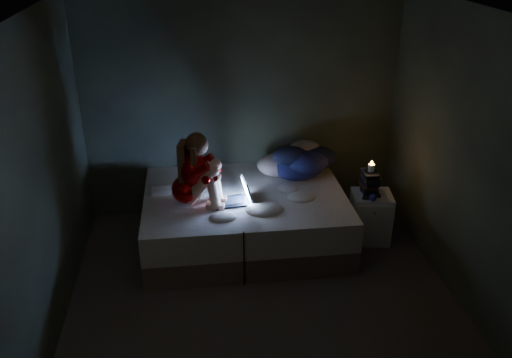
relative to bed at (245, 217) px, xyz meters
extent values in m
cube|color=#302A28|center=(0.06, -1.10, -0.30)|extent=(3.60, 3.80, 0.02)
cube|color=silver|center=(0.06, -1.10, 2.32)|extent=(3.60, 3.80, 0.02)
cube|color=#2C2E26|center=(0.06, 0.81, 1.01)|extent=(3.60, 0.02, 2.60)
cube|color=#2C2E26|center=(0.06, -3.01, 1.01)|extent=(3.60, 0.02, 2.60)
cube|color=#2C2E26|center=(-1.75, -1.10, 1.01)|extent=(0.02, 3.80, 2.60)
cube|color=#2C2E26|center=(1.87, -1.10, 1.01)|extent=(0.02, 3.80, 2.60)
cube|color=silver|center=(-0.78, 0.21, 0.35)|extent=(0.40, 0.29, 0.12)
cube|color=silver|center=(1.37, -0.14, -0.01)|extent=(0.47, 0.43, 0.56)
cylinder|color=beige|center=(1.33, -0.12, 0.57)|extent=(0.07, 0.07, 0.08)
cube|color=black|center=(1.29, -0.21, 0.27)|extent=(0.11, 0.16, 0.01)
sphere|color=navy|center=(1.34, -0.29, 0.31)|extent=(0.08, 0.08, 0.08)
camera|label=1|loc=(-0.51, -5.02, 2.90)|focal=37.27mm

